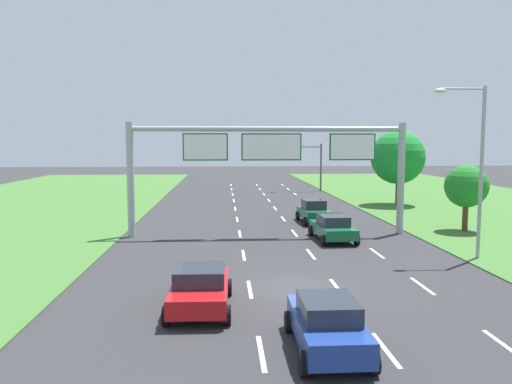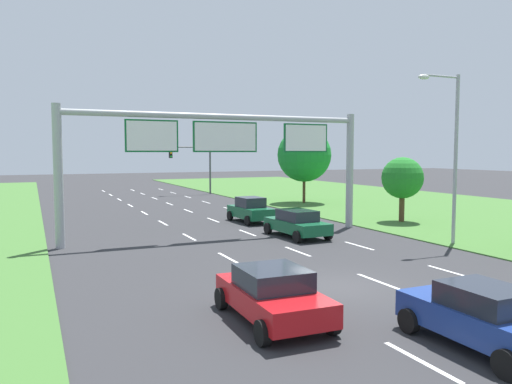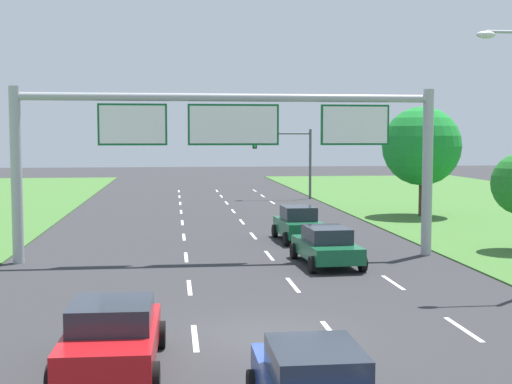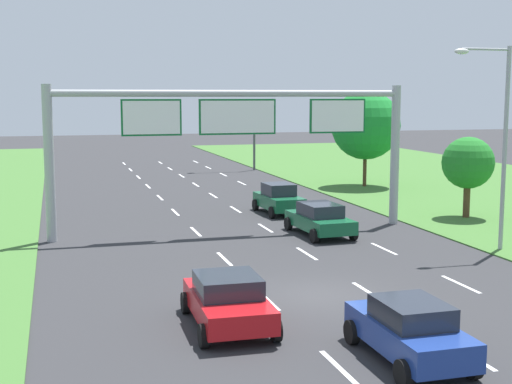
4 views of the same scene
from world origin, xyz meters
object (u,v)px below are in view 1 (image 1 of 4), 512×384
at_px(car_mid_lane, 333,227).
at_px(roadside_tree_far, 398,157).
at_px(car_lead_silver, 314,211).
at_px(sign_gantry, 271,156).
at_px(roadside_tree_mid, 466,186).
at_px(car_near_red, 327,324).
at_px(car_far_ahead, 200,288).
at_px(traffic_light_mast, 305,159).
at_px(street_lamp, 474,157).

height_order(car_mid_lane, roadside_tree_far, roadside_tree_far).
bearing_deg(car_lead_silver, roadside_tree_far, 42.20).
bearing_deg(sign_gantry, roadside_tree_mid, 1.73).
bearing_deg(car_near_red, car_far_ahead, 134.53).
height_order(car_lead_silver, car_far_ahead, car_lead_silver).
distance_m(car_lead_silver, traffic_light_mast, 23.20).
xyz_separation_m(traffic_light_mast, roadside_tree_far, (6.37, -13.43, 0.56)).
height_order(car_far_ahead, traffic_light_mast, traffic_light_mast).
distance_m(car_mid_lane, roadside_tree_mid, 9.69).
height_order(car_mid_lane, traffic_light_mast, traffic_light_mast).
bearing_deg(car_lead_silver, roadside_tree_mid, -27.44).
bearing_deg(car_far_ahead, car_mid_lane, 59.75).
distance_m(sign_gantry, roadside_tree_far, 19.08).
xyz_separation_m(car_lead_silver, street_lamp, (5.74, -11.65, 4.25)).
xyz_separation_m(street_lamp, roadside_tree_mid, (3.40, 7.42, -2.13)).
xyz_separation_m(car_lead_silver, roadside_tree_mid, (9.14, -4.23, 2.13)).
xyz_separation_m(car_near_red, car_far_ahead, (-3.68, 3.77, -0.02)).
bearing_deg(roadside_tree_far, traffic_light_mast, 115.37).
distance_m(car_lead_silver, street_lamp, 13.67).
bearing_deg(sign_gantry, roadside_tree_far, 47.14).
xyz_separation_m(car_mid_lane, roadside_tree_mid, (9.18, 2.21, 2.18)).
xyz_separation_m(car_mid_lane, roadside_tree_far, (9.46, 15.81, 3.66)).
relative_size(car_near_red, car_mid_lane, 0.92).
distance_m(car_lead_silver, car_mid_lane, 6.45).
height_order(car_far_ahead, street_lamp, street_lamp).
bearing_deg(roadside_tree_mid, sign_gantry, -178.27).
xyz_separation_m(car_near_red, roadside_tree_far, (13.06, 31.38, 3.64)).
xyz_separation_m(car_lead_silver, car_mid_lane, (-0.03, -6.45, -0.06)).
xyz_separation_m(roadside_tree_mid, roadside_tree_far, (0.28, 13.60, 1.47)).
xyz_separation_m(car_lead_silver, sign_gantry, (-3.55, -4.62, 4.13)).
relative_size(car_far_ahead, sign_gantry, 0.24).
xyz_separation_m(car_far_ahead, street_lamp, (13.06, 6.60, 4.31)).
distance_m(car_near_red, traffic_light_mast, 45.42).
bearing_deg(sign_gantry, car_near_red, -90.30).
bearing_deg(car_lead_silver, sign_gantry, -130.13).
distance_m(roadside_tree_mid, roadside_tree_far, 13.68).
distance_m(car_lead_silver, roadside_tree_far, 13.77).
height_order(car_lead_silver, roadside_tree_mid, roadside_tree_mid).
xyz_separation_m(car_mid_lane, car_far_ahead, (-7.28, -11.81, -0.01)).
bearing_deg(car_far_ahead, car_lead_silver, 69.58).
relative_size(traffic_light_mast, roadside_tree_far, 0.81).
bearing_deg(car_mid_lane, street_lamp, -44.74).
distance_m(car_mid_lane, street_lamp, 8.89).
height_order(car_lead_silver, sign_gantry, sign_gantry).
bearing_deg(traffic_light_mast, sign_gantry, -103.54).
xyz_separation_m(car_mid_lane, sign_gantry, (-3.51, 1.83, 4.18)).
xyz_separation_m(car_near_red, street_lamp, (9.38, 10.37, 4.30)).
bearing_deg(street_lamp, sign_gantry, 142.86).
distance_m(sign_gantry, street_lamp, 11.65).
bearing_deg(sign_gantry, car_mid_lane, -27.51).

